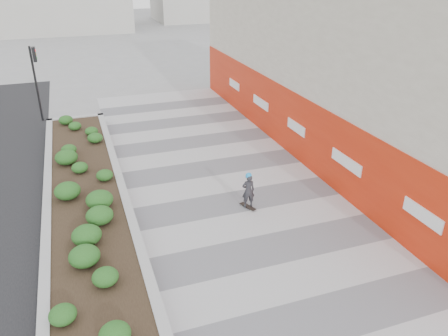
# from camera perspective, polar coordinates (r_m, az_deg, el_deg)

# --- Properties ---
(ground) EXTENTS (160.00, 160.00, 0.00)m
(ground) POSITION_cam_1_polar(r_m,az_deg,el_deg) (13.10, 10.08, -14.65)
(ground) COLOR gray
(ground) RESTS_ON ground
(walkway) EXTENTS (8.00, 36.00, 0.01)m
(walkway) POSITION_cam_1_polar(r_m,az_deg,el_deg) (15.23, 4.66, -7.89)
(walkway) COLOR #A8A8AD
(walkway) RESTS_ON ground
(building) EXTENTS (6.04, 24.08, 8.00)m
(building) POSITION_cam_1_polar(r_m,az_deg,el_deg) (21.87, 15.87, 13.00)
(building) COLOR #BAAF9F
(building) RESTS_ON ground
(planter) EXTENTS (3.00, 18.00, 0.90)m
(planter) POSITION_cam_1_polar(r_m,az_deg,el_deg) (17.46, -17.66, -2.88)
(planter) COLOR #9E9EA0
(planter) RESTS_ON ground
(traffic_signal_near) EXTENTS (0.33, 0.28, 4.20)m
(traffic_signal_near) POSITION_cam_1_polar(r_m,az_deg,el_deg) (26.71, -23.41, 11.35)
(traffic_signal_near) COLOR black
(traffic_signal_near) RESTS_ON ground
(manhole_cover) EXTENTS (0.44, 0.44, 0.01)m
(manhole_cover) POSITION_cam_1_polar(r_m,az_deg,el_deg) (15.41, 6.37, -7.53)
(manhole_cover) COLOR #595654
(manhole_cover) RESTS_ON ground
(skateboarder) EXTENTS (0.51, 0.74, 1.46)m
(skateboarder) POSITION_cam_1_polar(r_m,az_deg,el_deg) (16.03, 3.19, -2.95)
(skateboarder) COLOR beige
(skateboarder) RESTS_ON ground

